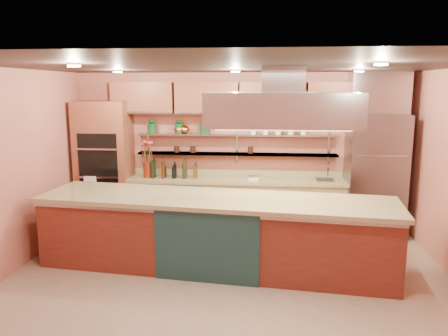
# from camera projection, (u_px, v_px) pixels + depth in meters

# --- Properties ---
(floor) EXTENTS (6.00, 5.00, 0.02)m
(floor) POSITION_uv_depth(u_px,v_px,m) (228.00, 281.00, 5.82)
(floor) COLOR tan
(floor) RESTS_ON ground
(ceiling) EXTENTS (6.00, 5.00, 0.02)m
(ceiling) POSITION_uv_depth(u_px,v_px,m) (229.00, 66.00, 5.30)
(ceiling) COLOR black
(ceiling) RESTS_ON wall_back
(wall_back) EXTENTS (6.00, 0.04, 2.80)m
(wall_back) POSITION_uv_depth(u_px,v_px,m) (240.00, 150.00, 8.01)
(wall_back) COLOR #C56E5D
(wall_back) RESTS_ON floor
(wall_front) EXTENTS (6.00, 0.04, 2.80)m
(wall_front) POSITION_uv_depth(u_px,v_px,m) (200.00, 250.00, 3.11)
(wall_front) COLOR #C56E5D
(wall_front) RESTS_ON floor
(wall_left) EXTENTS (0.04, 5.00, 2.80)m
(wall_left) POSITION_uv_depth(u_px,v_px,m) (5.00, 174.00, 5.84)
(wall_left) COLOR #C56E5D
(wall_left) RESTS_ON floor
(oven_stack) EXTENTS (0.95, 0.64, 2.30)m
(oven_stack) POSITION_uv_depth(u_px,v_px,m) (105.00, 165.00, 7.96)
(oven_stack) COLOR brown
(oven_stack) RESTS_ON floor
(refrigerator) EXTENTS (0.95, 0.72, 2.10)m
(refrigerator) POSITION_uv_depth(u_px,v_px,m) (375.00, 175.00, 7.51)
(refrigerator) COLOR gray
(refrigerator) RESTS_ON floor
(back_counter) EXTENTS (3.84, 0.64, 0.93)m
(back_counter) POSITION_uv_depth(u_px,v_px,m) (236.00, 204.00, 7.89)
(back_counter) COLOR #A08760
(back_counter) RESTS_ON floor
(wall_shelf_lower) EXTENTS (3.60, 0.26, 0.03)m
(wall_shelf_lower) POSITION_uv_depth(u_px,v_px,m) (237.00, 154.00, 7.90)
(wall_shelf_lower) COLOR #A3A4A9
(wall_shelf_lower) RESTS_ON wall_back
(wall_shelf_upper) EXTENTS (3.60, 0.26, 0.03)m
(wall_shelf_upper) POSITION_uv_depth(u_px,v_px,m) (237.00, 135.00, 7.83)
(wall_shelf_upper) COLOR #A3A4A9
(wall_shelf_upper) RESTS_ON wall_back
(upper_cabinets) EXTENTS (4.60, 0.36, 0.55)m
(upper_cabinets) POSITION_uv_depth(u_px,v_px,m) (240.00, 98.00, 7.66)
(upper_cabinets) COLOR brown
(upper_cabinets) RESTS_ON wall_back
(range_hood) EXTENTS (2.00, 1.00, 0.45)m
(range_hood) POSITION_uv_depth(u_px,v_px,m) (282.00, 110.00, 5.79)
(range_hood) COLOR #A3A4A9
(range_hood) RESTS_ON ceiling
(ceiling_downlights) EXTENTS (4.00, 2.80, 0.02)m
(ceiling_downlights) POSITION_uv_depth(u_px,v_px,m) (230.00, 69.00, 5.51)
(ceiling_downlights) COLOR #FFE5A5
(ceiling_downlights) RESTS_ON ceiling
(island) EXTENTS (5.00, 1.60, 1.03)m
(island) POSITION_uv_depth(u_px,v_px,m) (215.00, 232.00, 6.19)
(island) COLOR maroon
(island) RESTS_ON floor
(flower_vase) EXTENTS (0.20, 0.20, 0.28)m
(flower_vase) POSITION_uv_depth(u_px,v_px,m) (148.00, 170.00, 7.88)
(flower_vase) COLOR maroon
(flower_vase) RESTS_ON back_counter
(oil_bottle_cluster) EXTENTS (0.89, 0.26, 0.28)m
(oil_bottle_cluster) POSITION_uv_depth(u_px,v_px,m) (174.00, 170.00, 7.83)
(oil_bottle_cluster) COLOR black
(oil_bottle_cluster) RESTS_ON back_counter
(kitchen_scale) EXTENTS (0.21, 0.19, 0.10)m
(kitchen_scale) POSITION_uv_depth(u_px,v_px,m) (254.00, 177.00, 7.72)
(kitchen_scale) COLOR white
(kitchen_scale) RESTS_ON back_counter
(bar_faucet) EXTENTS (0.03, 0.03, 0.22)m
(bar_faucet) POSITION_uv_depth(u_px,v_px,m) (328.00, 174.00, 7.69)
(bar_faucet) COLOR silver
(bar_faucet) RESTS_ON back_counter
(copper_kettle) EXTENTS (0.20, 0.20, 0.15)m
(copper_kettle) POSITION_uv_depth(u_px,v_px,m) (184.00, 129.00, 7.90)
(copper_kettle) COLOR orange
(copper_kettle) RESTS_ON wall_shelf_upper
(green_canister) EXTENTS (0.19, 0.19, 0.19)m
(green_canister) POSITION_uv_depth(u_px,v_px,m) (204.00, 128.00, 7.86)
(green_canister) COLOR #0F481B
(green_canister) RESTS_ON wall_shelf_upper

